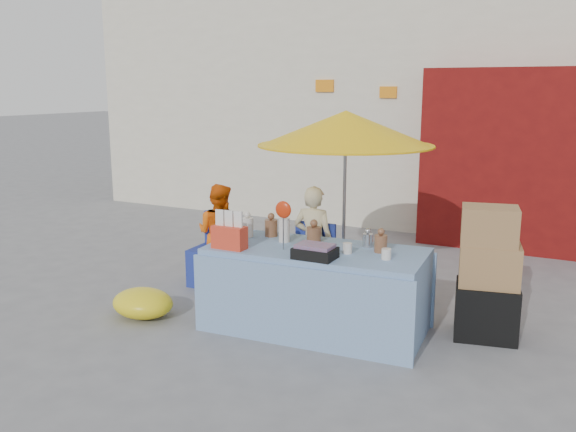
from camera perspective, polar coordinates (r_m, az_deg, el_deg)
The scene contains 10 objects.
ground at distance 6.26m, azimuth -3.35°, elevation -9.93°, with size 80.00×80.00×0.00m, color slate.
backdrop at distance 12.77m, azimuth 16.57°, elevation 14.97°, with size 14.00×8.00×7.80m.
market_table at distance 5.97m, azimuth 2.54°, elevation -6.74°, with size 2.19×1.14×1.29m.
chair_left at distance 7.39m, azimuth -6.95°, elevation -4.45°, with size 0.49×0.49×0.85m.
chair_right at distance 6.79m, azimuth 1.88°, elevation -5.84°, with size 0.49×0.49×0.85m.
vendor_orange at distance 7.40m, azimuth -6.43°, elevation -1.61°, with size 0.59×0.46×1.21m, color #EF5F0C.
vendor_beige at distance 6.80m, azimuth 2.39°, elevation -2.47°, with size 0.46×0.31×1.28m, color beige.
umbrella at distance 6.62m, azimuth 5.42°, elevation 8.10°, with size 1.90×1.90×2.09m.
box_stack at distance 6.03m, azimuth 18.20°, elevation -5.54°, with size 0.65×0.57×1.27m.
tarp_bundle at distance 6.52m, azimuth -13.43°, elevation -7.93°, with size 0.66×0.53×0.30m, color yellow.
Camera 1 is at (2.96, -5.00, 2.34)m, focal length 38.00 mm.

